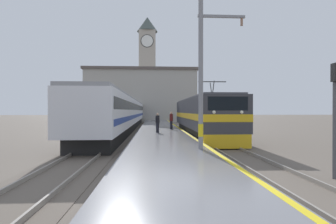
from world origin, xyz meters
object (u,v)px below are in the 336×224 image
object	(u,v)px
catenary_mast	(203,74)
person_on_platform	(171,120)
clock_tower	(147,65)
signal_post	(336,101)
locomotive_train	(202,117)
second_waiting_passenger	(158,122)
passenger_train	(128,113)

from	to	relation	value
catenary_mast	person_on_platform	size ratio (longest dim) A/B	4.16
clock_tower	signal_post	xyz separation A→B (m)	(7.27, -53.96, -10.43)
signal_post	locomotive_train	bearing A→B (deg)	96.99
person_on_platform	second_waiting_passenger	bearing A→B (deg)	-110.01
second_waiting_passenger	catenary_mast	bearing A→B (deg)	-78.37
catenary_mast	clock_tower	size ratio (longest dim) A/B	0.29
catenary_mast	second_waiting_passenger	bearing A→B (deg)	101.63
catenary_mast	signal_post	distance (m)	5.65
locomotive_train	signal_post	distance (m)	14.37
signal_post	passenger_train	bearing A→B (deg)	108.59
locomotive_train	signal_post	xyz separation A→B (m)	(1.75, -14.24, 0.82)
catenary_mast	clock_tower	distance (m)	50.82
locomotive_train	person_on_platform	world-z (taller)	locomotive_train
person_on_platform	second_waiting_passenger	size ratio (longest dim) A/B	1.05
locomotive_train	passenger_train	distance (m)	15.48
person_on_platform	signal_post	xyz separation A→B (m)	(4.17, -17.60, 1.24)
passenger_train	catenary_mast	size ratio (longest dim) A/B	6.67
second_waiting_passenger	clock_tower	size ratio (longest dim) A/B	0.07
locomotive_train	second_waiting_passenger	distance (m)	3.92
passenger_train	catenary_mast	distance (m)	24.41
clock_tower	signal_post	world-z (taller)	clock_tower
catenary_mast	clock_tower	xyz separation A→B (m)	(-3.65, 49.88, 8.99)
passenger_train	person_on_platform	xyz separation A→B (m)	(5.16, -10.13, -0.63)
locomotive_train	passenger_train	bearing A→B (deg)	119.33
passenger_train	signal_post	xyz separation A→B (m)	(9.33, -27.73, 0.61)
person_on_platform	clock_tower	bearing A→B (deg)	94.88
clock_tower	passenger_train	bearing A→B (deg)	-94.48
catenary_mast	person_on_platform	distance (m)	13.80
locomotive_train	catenary_mast	distance (m)	10.58
person_on_platform	passenger_train	bearing A→B (deg)	116.99
second_waiting_passenger	signal_post	xyz separation A→B (m)	(5.60, -13.67, 1.29)
locomotive_train	person_on_platform	size ratio (longest dim) A/B	9.33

